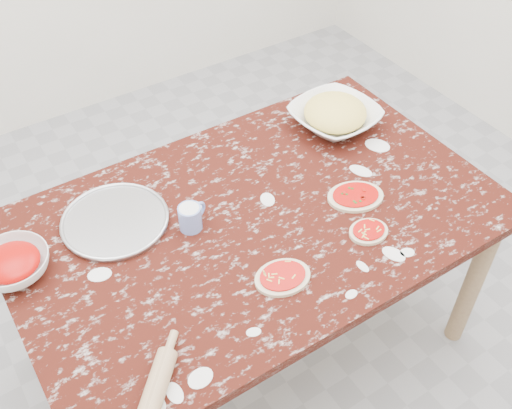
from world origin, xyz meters
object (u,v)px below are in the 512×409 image
(worktable, at_px, (256,232))
(flour_mug, at_px, (191,217))
(pizza_tray, at_px, (115,221))
(cheese_bowl, at_px, (335,117))
(rolling_pin, at_px, (152,401))
(sauce_bowl, at_px, (13,265))

(worktable, xyz_separation_m, flour_mug, (-0.20, 0.07, 0.13))
(worktable, bearing_deg, pizza_tray, 151.38)
(cheese_bowl, xyz_separation_m, flour_mug, (-0.73, -0.18, 0.01))
(pizza_tray, bearing_deg, rolling_pin, -105.33)
(worktable, distance_m, rolling_pin, 0.73)
(sauce_bowl, distance_m, flour_mug, 0.55)
(worktable, distance_m, cheese_bowl, 0.59)
(worktable, xyz_separation_m, cheese_bowl, (0.52, 0.25, 0.12))
(pizza_tray, height_order, sauce_bowl, sauce_bowl)
(flour_mug, distance_m, rolling_pin, 0.62)
(sauce_bowl, bearing_deg, pizza_tray, 5.52)
(worktable, height_order, sauce_bowl, sauce_bowl)
(flour_mug, bearing_deg, rolling_pin, -127.33)
(sauce_bowl, bearing_deg, flour_mug, -12.44)
(worktable, bearing_deg, sauce_bowl, 165.71)
(pizza_tray, distance_m, sauce_bowl, 0.34)
(rolling_pin, bearing_deg, flour_mug, 52.67)
(worktable, distance_m, pizza_tray, 0.47)
(worktable, xyz_separation_m, pizza_tray, (-0.40, 0.22, 0.09))
(pizza_tray, distance_m, cheese_bowl, 0.93)
(rolling_pin, bearing_deg, pizza_tray, 74.67)
(pizza_tray, xyz_separation_m, cheese_bowl, (0.93, 0.03, 0.03))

